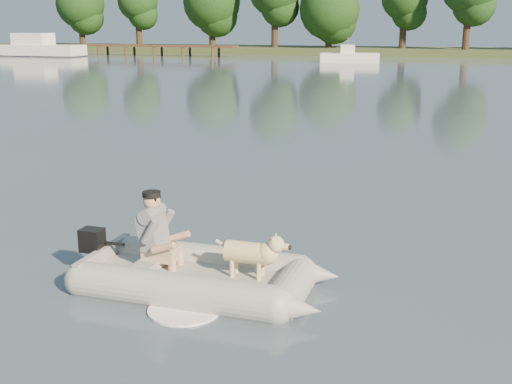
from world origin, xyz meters
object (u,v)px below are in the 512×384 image
(dock, at_px, (149,50))
(dinghy, at_px, (200,248))
(cabin_cruiser, at_px, (42,45))
(dog, at_px, (247,256))
(man, at_px, (154,228))
(motorboat, at_px, (350,51))

(dock, relative_size, dinghy, 4.56)
(cabin_cruiser, bearing_deg, dog, -52.36)
(dog, bearing_deg, man, -180.00)
(dog, height_order, cabin_cruiser, cabin_cruiser)
(dinghy, distance_m, cabin_cruiser, 58.79)
(dinghy, relative_size, cabin_cruiser, 0.48)
(dock, bearing_deg, dinghy, -63.44)
(man, relative_size, dog, 1.16)
(dock, distance_m, dinghy, 57.91)
(dinghy, height_order, cabin_cruiser, cabin_cruiser)
(cabin_cruiser, height_order, motorboat, cabin_cruiser)
(dock, bearing_deg, cabin_cruiser, -153.55)
(dinghy, relative_size, man, 4.18)
(dock, height_order, dog, dock)
(cabin_cruiser, relative_size, motorboat, 1.70)
(man, distance_m, dog, 1.20)
(man, xyz_separation_m, motorboat, (-4.66, 46.13, 0.26))
(dinghy, xyz_separation_m, cabin_cruiser, (-34.81, 47.37, 0.57))
(man, height_order, cabin_cruiser, cabin_cruiser)
(dog, bearing_deg, dinghy, -175.43)
(dog, relative_size, motorboat, 0.17)
(dinghy, height_order, dog, dinghy)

